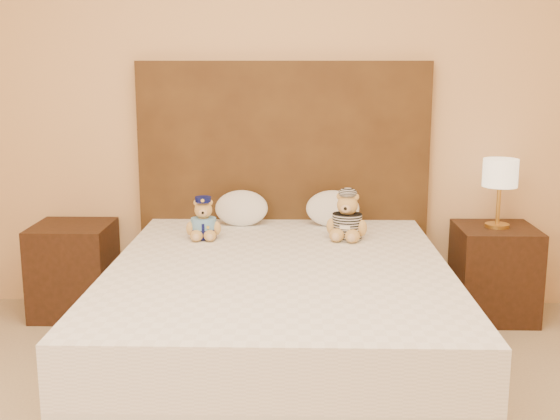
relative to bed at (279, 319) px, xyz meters
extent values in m
cube|color=#EDBB81|center=(0.00, 1.05, 1.07)|extent=(4.00, 0.04, 2.70)
cube|color=white|center=(0.00, 0.00, -0.13)|extent=(1.60, 2.00, 0.30)
cube|color=white|center=(0.00, 0.00, 0.15)|extent=(1.60, 2.00, 0.25)
cube|color=#523518|center=(0.00, 1.01, 0.47)|extent=(1.75, 0.08, 1.50)
cube|color=#381D11|center=(-1.25, 0.80, 0.00)|extent=(0.45, 0.45, 0.55)
cube|color=#381D11|center=(1.25, 0.80, 0.00)|extent=(0.45, 0.45, 0.55)
cylinder|color=gold|center=(1.25, 0.80, 0.28)|extent=(0.14, 0.14, 0.02)
cylinder|color=gold|center=(1.25, 0.80, 0.41)|extent=(0.02, 0.02, 0.26)
cylinder|color=beige|center=(1.25, 0.80, 0.59)|extent=(0.20, 0.20, 0.16)
ellipsoid|color=white|center=(-0.24, 0.83, 0.38)|extent=(0.31, 0.20, 0.22)
ellipsoid|color=white|center=(0.29, 0.83, 0.39)|extent=(0.31, 0.20, 0.22)
camera|label=1|loc=(0.08, -3.20, 1.21)|focal=45.00mm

